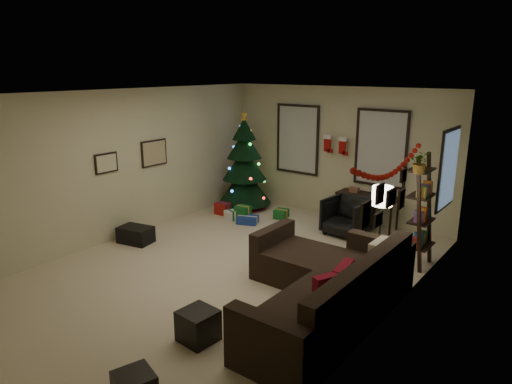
# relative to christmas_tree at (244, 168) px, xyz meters

# --- Properties ---
(floor) EXTENTS (7.00, 7.00, 0.00)m
(floor) POSITION_rel_christmas_tree_xyz_m (1.90, -2.80, -0.91)
(floor) COLOR beige
(floor) RESTS_ON ground
(ceiling) EXTENTS (7.00, 7.00, 0.00)m
(ceiling) POSITION_rel_christmas_tree_xyz_m (1.90, -2.80, 1.79)
(ceiling) COLOR white
(ceiling) RESTS_ON floor
(wall_back) EXTENTS (5.00, 0.00, 5.00)m
(wall_back) POSITION_rel_christmas_tree_xyz_m (1.90, 0.70, 0.44)
(wall_back) COLOR beige
(wall_back) RESTS_ON floor
(wall_left) EXTENTS (0.00, 7.00, 7.00)m
(wall_left) POSITION_rel_christmas_tree_xyz_m (-0.60, -2.80, 0.44)
(wall_left) COLOR beige
(wall_left) RESTS_ON floor
(wall_right) EXTENTS (0.00, 7.00, 7.00)m
(wall_right) POSITION_rel_christmas_tree_xyz_m (4.40, -2.80, 0.44)
(wall_right) COLOR beige
(wall_right) RESTS_ON floor
(window_back_left) EXTENTS (1.05, 0.06, 1.50)m
(window_back_left) POSITION_rel_christmas_tree_xyz_m (0.95, 0.67, 0.64)
(window_back_left) COLOR #728CB2
(window_back_left) RESTS_ON wall_back
(window_back_right) EXTENTS (1.05, 0.06, 1.50)m
(window_back_right) POSITION_rel_christmas_tree_xyz_m (2.85, 0.67, 0.64)
(window_back_right) COLOR #728CB2
(window_back_right) RESTS_ON wall_back
(window_right_wall) EXTENTS (0.06, 0.90, 1.30)m
(window_right_wall) POSITION_rel_christmas_tree_xyz_m (4.37, -0.25, 0.59)
(window_right_wall) COLOR #728CB2
(window_right_wall) RESTS_ON wall_right
(christmas_tree) EXTENTS (1.18, 1.18, 2.19)m
(christmas_tree) POSITION_rel_christmas_tree_xyz_m (0.00, 0.00, 0.00)
(christmas_tree) COLOR black
(christmas_tree) RESTS_ON floor
(presents) EXTENTS (1.50, 1.01, 0.30)m
(presents) POSITION_rel_christmas_tree_xyz_m (0.41, -0.59, -0.79)
(presents) COLOR #14591E
(presents) RESTS_ON floor
(sofa) EXTENTS (2.05, 2.97, 0.91)m
(sofa) POSITION_rel_christmas_tree_xyz_m (3.72, -2.97, -0.61)
(sofa) COLOR black
(sofa) RESTS_ON floor
(pillow_red_a) EXTENTS (0.28, 0.44, 0.43)m
(pillow_red_a) POSITION_rel_christmas_tree_xyz_m (4.11, -3.59, -0.27)
(pillow_red_a) COLOR maroon
(pillow_red_a) RESTS_ON sofa
(pillow_red_b) EXTENTS (0.18, 0.46, 0.45)m
(pillow_red_b) POSITION_rel_christmas_tree_xyz_m (4.11, -3.30, -0.27)
(pillow_red_b) COLOR maroon
(pillow_red_b) RESTS_ON sofa
(pillow_cream) EXTENTS (0.13, 0.44, 0.44)m
(pillow_cream) POSITION_rel_christmas_tree_xyz_m (4.11, -2.27, -0.28)
(pillow_cream) COLOR beige
(pillow_cream) RESTS_ON sofa
(ottoman_near) EXTENTS (0.42, 0.42, 0.37)m
(ottoman_near) POSITION_rel_christmas_tree_xyz_m (2.89, -4.45, -0.72)
(ottoman_near) COLOR black
(ottoman_near) RESTS_ON floor
(desk) EXTENTS (1.23, 0.44, 0.66)m
(desk) POSITION_rel_christmas_tree_xyz_m (2.76, 0.42, -0.32)
(desk) COLOR black
(desk) RESTS_ON floor
(desk_chair) EXTENTS (0.75, 0.71, 0.72)m
(desk_chair) POSITION_rel_christmas_tree_xyz_m (2.65, -0.23, -0.55)
(desk_chair) COLOR black
(desk_chair) RESTS_ON floor
(bookshelf) EXTENTS (0.30, 0.53, 1.80)m
(bookshelf) POSITION_rel_christmas_tree_xyz_m (4.20, -0.82, -0.04)
(bookshelf) COLOR black
(bookshelf) RESTS_ON floor
(potted_plant) EXTENTS (0.46, 0.42, 0.44)m
(potted_plant) POSITION_rel_christmas_tree_xyz_m (4.20, -1.17, 0.88)
(potted_plant) COLOR #4C4C4C
(potted_plant) RESTS_ON bookshelf
(floor_lamp) EXTENTS (0.30, 0.30, 1.41)m
(floor_lamp) POSITION_rel_christmas_tree_xyz_m (3.85, -1.63, 0.27)
(floor_lamp) COLOR black
(floor_lamp) RESTS_ON floor
(art_map) EXTENTS (0.04, 0.60, 0.50)m
(art_map) POSITION_rel_christmas_tree_xyz_m (-0.58, -2.05, 0.56)
(art_map) COLOR black
(art_map) RESTS_ON wall_left
(art_abstract) EXTENTS (0.04, 0.45, 0.35)m
(art_abstract) POSITION_rel_christmas_tree_xyz_m (-0.58, -3.12, 0.54)
(art_abstract) COLOR black
(art_abstract) RESTS_ON wall_left
(gallery) EXTENTS (0.03, 1.25, 0.54)m
(gallery) POSITION_rel_christmas_tree_xyz_m (4.38, -2.87, 0.66)
(gallery) COLOR black
(gallery) RESTS_ON wall_right
(garland) EXTENTS (0.08, 1.90, 0.30)m
(garland) POSITION_rel_christmas_tree_xyz_m (4.35, -2.74, 1.06)
(garland) COLOR #A5140C
(garland) RESTS_ON wall_right
(stocking_left) EXTENTS (0.20, 0.05, 0.36)m
(stocking_left) POSITION_rel_christmas_tree_xyz_m (1.76, 0.54, 0.65)
(stocking_left) COLOR #990F0C
(stocking_left) RESTS_ON wall_back
(stocking_right) EXTENTS (0.20, 0.05, 0.36)m
(stocking_right) POSITION_rel_christmas_tree_xyz_m (2.09, 0.56, 0.63)
(stocking_right) COLOR #990F0C
(stocking_right) RESTS_ON wall_back
(storage_bin) EXTENTS (0.65, 0.50, 0.29)m
(storage_bin) POSITION_rel_christmas_tree_xyz_m (-0.18, -2.90, -0.76)
(storage_bin) COLOR black
(storage_bin) RESTS_ON floor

